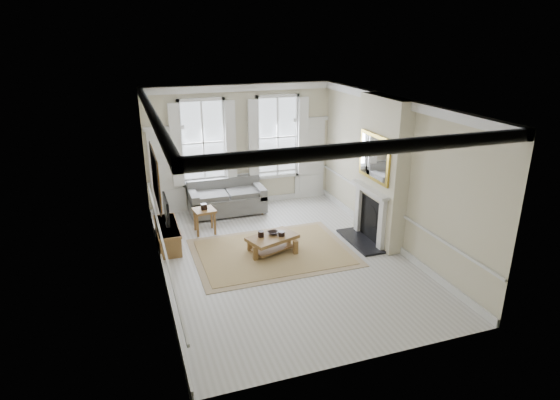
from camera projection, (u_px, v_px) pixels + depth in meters
name	position (u px, v px, depth m)	size (l,w,h in m)	color
floor	(284.00, 258.00, 10.32)	(7.20, 7.20, 0.00)	#B7B5AD
ceiling	(284.00, 103.00, 9.15)	(7.20, 7.20, 0.00)	white
back_wall	(241.00, 147.00, 12.93)	(5.20, 5.20, 0.00)	beige
left_wall	(156.00, 199.00, 8.94)	(7.20, 7.20, 0.00)	beige
right_wall	(393.00, 173.00, 10.52)	(7.20, 7.20, 0.00)	beige
window_left	(203.00, 143.00, 12.50)	(1.26, 0.20, 2.20)	#B2BCC6
window_right	(277.00, 137.00, 13.14)	(1.26, 0.20, 2.20)	#B2BCC6
door_left	(167.00, 173.00, 12.46)	(0.90, 0.08, 2.30)	silver
door_right	(310.00, 160.00, 13.71)	(0.90, 0.08, 2.30)	silver
painting	(155.00, 177.00, 9.10)	(0.05, 1.66, 1.06)	#9D701B
chimney_breast	(381.00, 172.00, 10.65)	(0.35, 1.70, 3.38)	beige
hearth	(360.00, 241.00, 11.09)	(0.55, 1.50, 0.05)	black
fireplace	(370.00, 212.00, 10.91)	(0.21, 1.45, 1.33)	silver
mirror	(374.00, 158.00, 10.46)	(0.06, 1.26, 1.06)	gold
sofa	(227.00, 200.00, 12.78)	(2.02, 0.98, 0.90)	#5E5E5B
side_table	(204.00, 214.00, 11.46)	(0.56, 0.56, 0.61)	brown
rug	(272.00, 252.00, 10.56)	(3.50, 2.60, 0.02)	tan
coffee_table	(272.00, 239.00, 10.45)	(1.24, 0.96, 0.41)	brown
ceramic_pot_a	(261.00, 234.00, 10.37)	(0.14, 0.14, 0.14)	black
ceramic_pot_b	(282.00, 234.00, 10.42)	(0.15, 0.15, 0.10)	black
bowl	(273.00, 233.00, 10.52)	(0.25, 0.25, 0.06)	black
tv_stand	(168.00, 236.00, 10.82)	(0.46, 1.44, 0.51)	brown
tv	(166.00, 209.00, 10.61)	(0.08, 0.90, 0.68)	black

